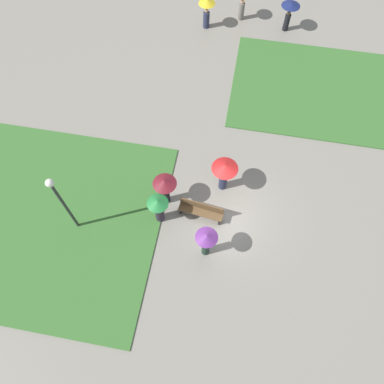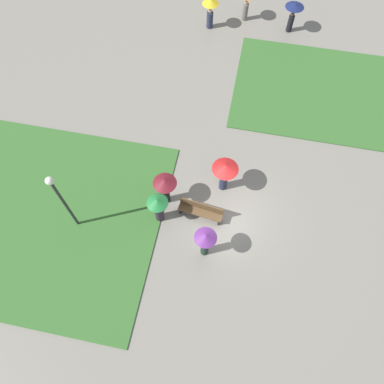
% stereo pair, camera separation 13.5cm
% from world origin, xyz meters
% --- Properties ---
extents(ground_plane, '(90.00, 90.00, 0.00)m').
position_xyz_m(ground_plane, '(0.00, 0.00, 0.00)').
color(ground_plane, gray).
extents(lawn_patch_near, '(9.96, 9.34, 0.06)m').
position_xyz_m(lawn_patch_near, '(-7.84, -1.78, 0.03)').
color(lawn_patch_near, '#386B2D').
rests_on(lawn_patch_near, ground_plane).
extents(lawn_patch_far, '(10.23, 6.78, 0.06)m').
position_xyz_m(lawn_patch_far, '(4.34, 8.15, 0.03)').
color(lawn_patch_far, '#386B2D').
rests_on(lawn_patch_far, ground_plane).
extents(park_bench, '(2.03, 0.66, 0.90)m').
position_xyz_m(park_bench, '(-1.16, -0.33, 0.48)').
color(park_bench, brown).
rests_on(park_bench, ground_plane).
extents(lamp_post, '(0.32, 0.32, 4.00)m').
position_xyz_m(lamp_post, '(-6.42, -1.84, 2.61)').
color(lamp_post, '#2D2D30').
rests_on(lamp_post, ground_plane).
extents(crowd_person_purple, '(0.91, 0.91, 1.93)m').
position_xyz_m(crowd_person_purple, '(-0.69, -2.03, 1.34)').
color(crowd_person_purple, '#1E3328').
rests_on(crowd_person_purple, ground_plane).
extents(crowd_person_green, '(0.91, 0.91, 1.76)m').
position_xyz_m(crowd_person_green, '(-2.92, -0.85, 1.17)').
color(crowd_person_green, '#2D2333').
rests_on(crowd_person_green, ground_plane).
extents(crowd_person_red, '(1.17, 1.17, 1.86)m').
position_xyz_m(crowd_person_red, '(-0.42, 1.28, 1.37)').
color(crowd_person_red, '#282D47').
rests_on(crowd_person_red, ground_plane).
extents(crowd_person_maroon, '(1.04, 1.04, 1.82)m').
position_xyz_m(crowd_person_maroon, '(-2.82, 0.09, 1.35)').
color(crowd_person_maroon, black).
rests_on(crowd_person_maroon, ground_plane).
extents(lone_walker_far_path, '(1.08, 1.08, 1.77)m').
position_xyz_m(lone_walker_far_path, '(1.78, 12.74, 1.26)').
color(lone_walker_far_path, black).
rests_on(lone_walker_far_path, ground_plane).
extents(lone_walker_near_lawn, '(0.97, 0.97, 1.82)m').
position_xyz_m(lone_walker_near_lawn, '(-2.96, 12.13, 1.24)').
color(lone_walker_near_lawn, '#282D47').
rests_on(lone_walker_near_lawn, ground_plane).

